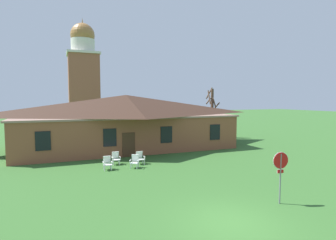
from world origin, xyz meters
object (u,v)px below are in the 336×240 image
at_px(stop_sign, 281,167).
at_px(lawn_chair_near_door, 116,158).
at_px(lawn_chair_middle, 140,157).
at_px(lawn_chair_by_porch, 107,163).
at_px(lawn_chair_left_end, 135,161).

bearing_deg(stop_sign, lawn_chair_near_door, 118.52).
height_order(stop_sign, lawn_chair_middle, stop_sign).
height_order(lawn_chair_by_porch, lawn_chair_near_door, same).
bearing_deg(stop_sign, lawn_chair_left_end, 117.34).
distance_m(lawn_chair_by_porch, lawn_chair_near_door, 1.60).
relative_size(stop_sign, lawn_chair_near_door, 2.59).
bearing_deg(lawn_chair_middle, lawn_chair_left_end, -123.61).
distance_m(lawn_chair_left_end, lawn_chair_middle, 1.20).
height_order(lawn_chair_by_porch, lawn_chair_left_end, same).
bearing_deg(lawn_chair_near_door, lawn_chair_middle, -17.63).
relative_size(lawn_chair_near_door, lawn_chair_middle, 1.00).
xyz_separation_m(lawn_chair_left_end, lawn_chair_middle, (0.66, 1.00, 0.00)).
height_order(stop_sign, lawn_chair_left_end, stop_sign).
height_order(lawn_chair_near_door, lawn_chair_middle, same).
bearing_deg(lawn_chair_by_porch, lawn_chair_left_end, -6.07).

